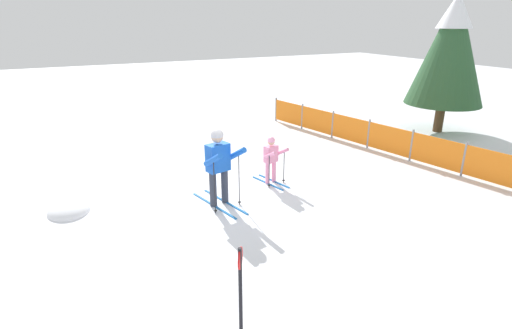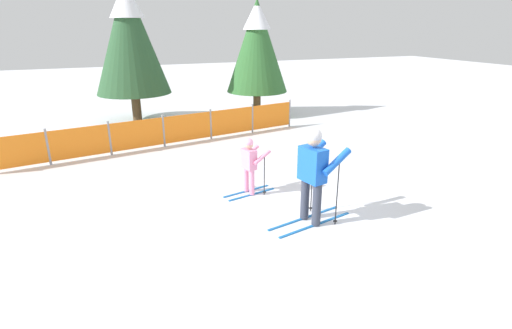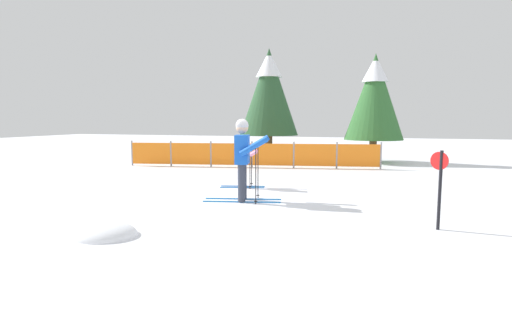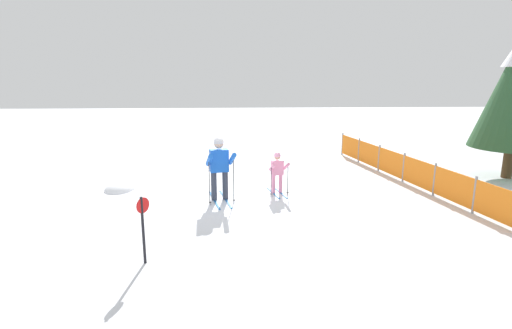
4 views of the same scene
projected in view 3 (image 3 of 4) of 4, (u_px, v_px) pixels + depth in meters
The scene contains 8 objects.
ground_plane at pixel (243, 198), 8.61m from camera, with size 60.00×60.00×0.00m, color white.
skier_adult at pixel (244, 152), 8.24m from camera, with size 1.65×0.82×1.71m.
skier_child at pixel (243, 160), 9.95m from camera, with size 1.14×0.57×1.18m.
safety_fence at pixel (252, 154), 14.14m from camera, with size 8.82×1.62×0.92m.
conifer_far at pixel (375, 96), 15.56m from camera, with size 2.28×2.28×4.23m.
conifer_near at pixel (269, 91), 17.37m from camera, with size 2.56×2.56×4.75m.
trail_marker at pixel (440, 180), 6.11m from camera, with size 0.24×0.17×1.23m.
snow_mound at pixel (104, 235), 5.87m from camera, with size 1.00×0.85×0.40m, color white.
Camera 3 is at (2.73, -8.03, 1.71)m, focal length 28.00 mm.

